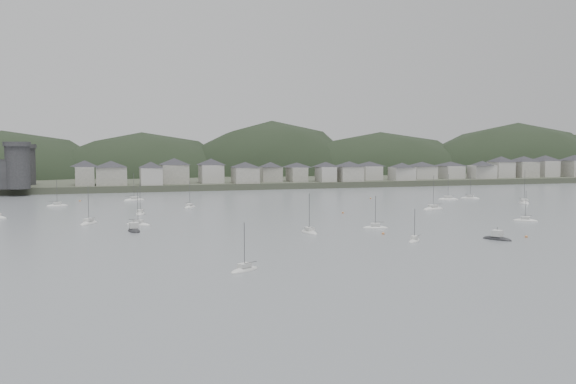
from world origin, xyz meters
name	(u,v)px	position (x,y,z in m)	size (l,w,h in m)	color
ground	(390,244)	(0.00, 0.00, 0.00)	(900.00, 900.00, 0.00)	slate
far_shore_land	(190,176)	(0.00, 295.00, 1.50)	(900.00, 250.00, 3.00)	#383D2D
forested_ridge	(204,198)	(4.83, 269.40, -11.28)	(851.55, 103.94, 102.57)	black
waterfront_town	(319,170)	(50.59, 183.34, 8.66)	(451.48, 28.46, 12.92)	gray
moored_fleet	(232,215)	(-21.48, 63.46, 0.18)	(227.50, 163.70, 13.29)	silver
motor_launch_near	(497,238)	(25.70, -2.12, 0.30)	(5.42, 7.35, 3.68)	black
motor_launch_far	(134,230)	(-52.11, 36.67, 0.29)	(3.57, 7.79, 3.81)	black
mooring_buoys	(282,218)	(-8.51, 53.13, 0.15)	(127.75, 132.01, 0.70)	#CD7D44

